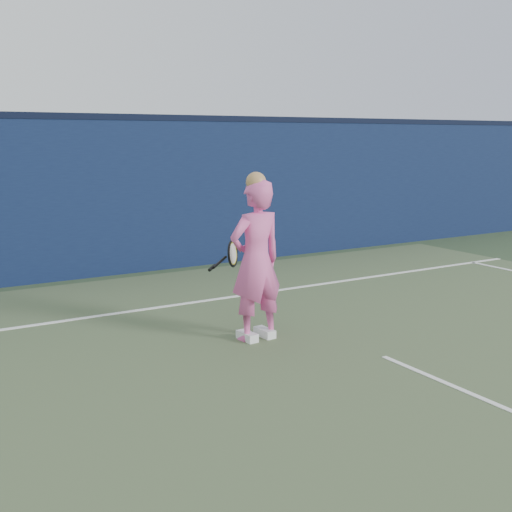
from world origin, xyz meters
TOP-DOWN VIEW (x-y plane):
  - ground at (0.00, 0.00)m, footprint 80.00×80.00m
  - backstop_wall at (0.00, 6.50)m, footprint 24.00×0.40m
  - wall_cap at (0.00, 6.50)m, footprint 24.00×0.42m
  - player at (-0.81, 2.21)m, footprint 0.68×0.48m
  - racket at (-0.85, 2.71)m, footprint 0.55×0.33m
  - court_lines at (0.00, -0.33)m, footprint 11.00×12.04m

SIDE VIEW (x-z plane):
  - ground at x=0.00m, z-range 0.00..0.00m
  - court_lines at x=0.00m, z-range 0.01..0.01m
  - racket at x=-0.85m, z-range 0.73..1.05m
  - player at x=-0.81m, z-range -0.03..1.84m
  - backstop_wall at x=0.00m, z-range 0.00..2.50m
  - wall_cap at x=0.00m, z-range 2.50..2.60m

